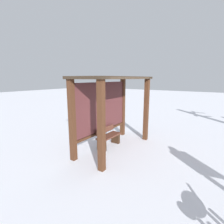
# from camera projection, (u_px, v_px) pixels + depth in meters

# --- Properties ---
(ground_plane) EXTENTS (60.00, 60.00, 0.00)m
(ground_plane) POSITION_uv_depth(u_px,v_px,m) (115.00, 148.00, 6.13)
(ground_plane) COLOR white
(bus_shelter) EXTENTS (3.18, 1.37, 2.52)m
(bus_shelter) POSITION_uv_depth(u_px,v_px,m) (110.00, 99.00, 5.90)
(bus_shelter) COLOR #442717
(bus_shelter) RESTS_ON ground
(bench_left_inside) EXTENTS (1.07, 0.38, 0.71)m
(bench_left_inside) POSITION_uv_depth(u_px,v_px,m) (108.00, 138.00, 6.21)
(bench_left_inside) COLOR brown
(bench_left_inside) RESTS_ON ground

